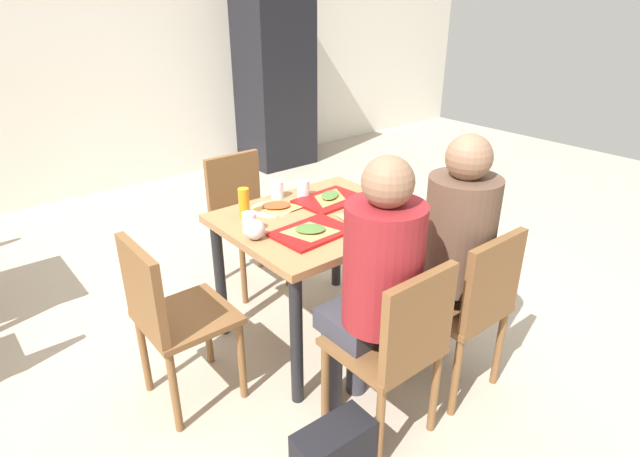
{
  "coord_description": "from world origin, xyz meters",
  "views": [
    {
      "loc": [
        -1.57,
        -1.92,
        1.81
      ],
      "look_at": [
        0.0,
        0.0,
        0.66
      ],
      "focal_mm": 29.03,
      "sensor_mm": 36.0,
      "label": 1
    }
  ],
  "objects_px": {
    "pizza_slice_a": "(310,230)",
    "paper_plate_near_edge": "(371,222)",
    "drink_fridge": "(275,78)",
    "plastic_cup_b": "(371,228)",
    "chair_far_side": "(243,211)",
    "condiment_bottle": "(244,203)",
    "person_in_brown_jacket": "(451,243)",
    "handbag": "(334,456)",
    "tray_red_far": "(330,200)",
    "main_table": "(320,234)",
    "tray_red_near": "(312,232)",
    "plastic_cup_d": "(303,189)",
    "pizza_slice_b": "(330,196)",
    "chair_near_left": "(397,343)",
    "pizza_slice_c": "(276,206)",
    "chair_near_right": "(470,302)",
    "person_in_red": "(376,277)",
    "plastic_cup_c": "(250,223)",
    "paper_plate_center": "(272,209)",
    "soda_can": "(374,186)",
    "pizza_slice_d": "(362,219)",
    "plastic_cup_a": "(277,190)",
    "foil_bundle": "(255,229)",
    "chair_left_end": "(168,312)"
  },
  "relations": [
    {
      "from": "person_in_brown_jacket",
      "to": "handbag",
      "type": "height_order",
      "value": "person_in_brown_jacket"
    },
    {
      "from": "chair_near_right",
      "to": "plastic_cup_a",
      "type": "distance_m",
      "value": 1.21
    },
    {
      "from": "person_in_brown_jacket",
      "to": "paper_plate_near_edge",
      "type": "xyz_separation_m",
      "value": [
        -0.1,
        0.43,
        -0.01
      ]
    },
    {
      "from": "drink_fridge",
      "to": "foil_bundle",
      "type": "bearing_deg",
      "value": -126.29
    },
    {
      "from": "plastic_cup_d",
      "to": "handbag",
      "type": "distance_m",
      "value": 1.44
    },
    {
      "from": "person_in_brown_jacket",
      "to": "foil_bundle",
      "type": "height_order",
      "value": "person_in_brown_jacket"
    },
    {
      "from": "drink_fridge",
      "to": "plastic_cup_b",
      "type": "bearing_deg",
      "value": -117.53
    },
    {
      "from": "chair_far_side",
      "to": "chair_left_end",
      "type": "height_order",
      "value": "same"
    },
    {
      "from": "handbag",
      "to": "paper_plate_center",
      "type": "bearing_deg",
      "value": 66.74
    },
    {
      "from": "pizza_slice_b",
      "to": "handbag",
      "type": "height_order",
      "value": "pizza_slice_b"
    },
    {
      "from": "chair_near_right",
      "to": "person_in_red",
      "type": "xyz_separation_m",
      "value": [
        -0.49,
        0.14,
        0.25
      ]
    },
    {
      "from": "plastic_cup_c",
      "to": "person_in_brown_jacket",
      "type": "bearing_deg",
      "value": -48.58
    },
    {
      "from": "person_in_brown_jacket",
      "to": "pizza_slice_a",
      "type": "height_order",
      "value": "person_in_brown_jacket"
    },
    {
      "from": "foil_bundle",
      "to": "plastic_cup_d",
      "type": "bearing_deg",
      "value": 29.48
    },
    {
      "from": "chair_near_left",
      "to": "plastic_cup_c",
      "type": "height_order",
      "value": "chair_near_left"
    },
    {
      "from": "pizza_slice_d",
      "to": "handbag",
      "type": "bearing_deg",
      "value": -139.11
    },
    {
      "from": "person_in_red",
      "to": "paper_plate_near_edge",
      "type": "height_order",
      "value": "person_in_red"
    },
    {
      "from": "plastic_cup_b",
      "to": "plastic_cup_c",
      "type": "distance_m",
      "value": 0.59
    },
    {
      "from": "paper_plate_center",
      "to": "plastic_cup_b",
      "type": "relative_size",
      "value": 2.2
    },
    {
      "from": "main_table",
      "to": "tray_red_near",
      "type": "xyz_separation_m",
      "value": [
        -0.17,
        -0.14,
        0.12
      ]
    },
    {
      "from": "chair_near_left",
      "to": "pizza_slice_c",
      "type": "bearing_deg",
      "value": 83.31
    },
    {
      "from": "pizza_slice_a",
      "to": "paper_plate_near_edge",
      "type": "bearing_deg",
      "value": -13.65
    },
    {
      "from": "person_in_brown_jacket",
      "to": "tray_red_far",
      "type": "distance_m",
      "value": 0.78
    },
    {
      "from": "paper_plate_center",
      "to": "soda_can",
      "type": "xyz_separation_m",
      "value": [
        0.56,
        -0.21,
        0.06
      ]
    },
    {
      "from": "plastic_cup_d",
      "to": "condiment_bottle",
      "type": "xyz_separation_m",
      "value": [
        -0.41,
        -0.04,
        0.03
      ]
    },
    {
      "from": "tray_red_near",
      "to": "tray_red_far",
      "type": "xyz_separation_m",
      "value": [
        0.34,
        0.27,
        0.0
      ]
    },
    {
      "from": "plastic_cup_d",
      "to": "handbag",
      "type": "relative_size",
      "value": 0.31
    },
    {
      "from": "condiment_bottle",
      "to": "drink_fridge",
      "type": "xyz_separation_m",
      "value": [
        2.01,
        2.62,
        0.13
      ]
    },
    {
      "from": "person_in_brown_jacket",
      "to": "plastic_cup_b",
      "type": "xyz_separation_m",
      "value": [
        -0.22,
        0.31,
        0.03
      ]
    },
    {
      "from": "chair_near_right",
      "to": "drink_fridge",
      "type": "distance_m",
      "value": 3.95
    },
    {
      "from": "paper_plate_near_edge",
      "to": "chair_near_right",
      "type": "bearing_deg",
      "value": -80.28
    },
    {
      "from": "person_in_red",
      "to": "pizza_slice_a",
      "type": "height_order",
      "value": "person_in_red"
    },
    {
      "from": "plastic_cup_b",
      "to": "chair_near_left",
      "type": "bearing_deg",
      "value": -121.07
    },
    {
      "from": "pizza_slice_b",
      "to": "pizza_slice_c",
      "type": "height_order",
      "value": "pizza_slice_b"
    },
    {
      "from": "plastic_cup_b",
      "to": "plastic_cup_d",
      "type": "distance_m",
      "value": 0.62
    },
    {
      "from": "plastic_cup_b",
      "to": "plastic_cup_c",
      "type": "bearing_deg",
      "value": 135.07
    },
    {
      "from": "pizza_slice_a",
      "to": "plastic_cup_d",
      "type": "bearing_deg",
      "value": 56.19
    },
    {
      "from": "plastic_cup_a",
      "to": "tray_red_near",
      "type": "bearing_deg",
      "value": -106.43
    },
    {
      "from": "main_table",
      "to": "chair_near_right",
      "type": "relative_size",
      "value": 1.13
    },
    {
      "from": "person_in_brown_jacket",
      "to": "tray_red_near",
      "type": "xyz_separation_m",
      "value": [
        -0.41,
        0.51,
        -0.01
      ]
    },
    {
      "from": "main_table",
      "to": "tray_red_near",
      "type": "distance_m",
      "value": 0.25
    },
    {
      "from": "main_table",
      "to": "foil_bundle",
      "type": "height_order",
      "value": "foil_bundle"
    },
    {
      "from": "pizza_slice_c",
      "to": "handbag",
      "type": "xyz_separation_m",
      "value": [
        -0.47,
        -1.03,
        -0.61
      ]
    },
    {
      "from": "chair_far_side",
      "to": "pizza_slice_d",
      "type": "xyz_separation_m",
      "value": [
        0.12,
        -1.0,
        0.25
      ]
    },
    {
      "from": "chair_far_side",
      "to": "condiment_bottle",
      "type": "bearing_deg",
      "value": -119.11
    },
    {
      "from": "pizza_slice_b",
      "to": "plastic_cup_c",
      "type": "bearing_deg",
      "value": -172.78
    },
    {
      "from": "chair_far_side",
      "to": "handbag",
      "type": "bearing_deg",
      "value": -110.24
    },
    {
      "from": "paper_plate_near_edge",
      "to": "soda_can",
      "type": "height_order",
      "value": "soda_can"
    },
    {
      "from": "tray_red_far",
      "to": "plastic_cup_c",
      "type": "xyz_separation_m",
      "value": [
        -0.56,
        -0.06,
        0.04
      ]
    },
    {
      "from": "plastic_cup_d",
      "to": "plastic_cup_c",
      "type": "bearing_deg",
      "value": -157.02
    }
  ]
}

